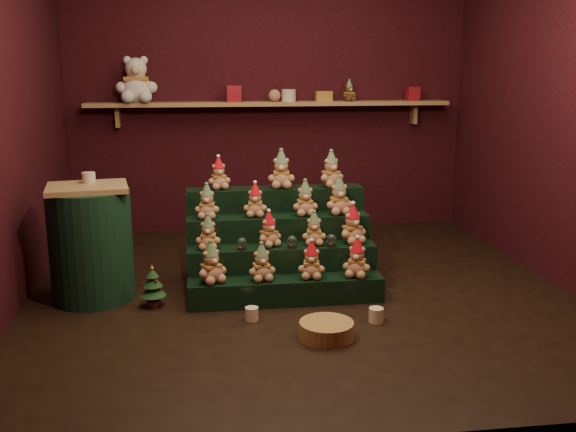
{
  "coord_description": "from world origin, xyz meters",
  "views": [
    {
      "loc": [
        -0.72,
        -4.54,
        1.65
      ],
      "look_at": [
        -0.05,
        0.25,
        0.53
      ],
      "focal_mm": 40.0,
      "sensor_mm": 36.0,
      "label": 1
    }
  ],
  "objects": [
    {
      "name": "teddy_1",
      "position": [
        -0.31,
        -0.23,
        0.31
      ],
      "size": [
        0.21,
        0.2,
        0.27
      ],
      "primitive_type": null,
      "rotation": [
        0.0,
        0.0,
        0.14
      ],
      "color": "#A77B5D",
      "rests_on": "riser_tier_front"
    },
    {
      "name": "snow_globe_b",
      "position": [
        -0.07,
        -0.06,
        0.41
      ],
      "size": [
        0.07,
        0.07,
        0.1
      ],
      "color": "black",
      "rests_on": "riser_tier_midfront"
    },
    {
      "name": "riser_tier_midback",
      "position": [
        -0.13,
        0.22,
        0.27
      ],
      "size": [
        1.4,
        0.22,
        0.54
      ],
      "primitive_type": "cube",
      "color": "black",
      "rests_on": "ground"
    },
    {
      "name": "teddy_10",
      "position": [
        0.07,
        0.21,
        0.68
      ],
      "size": [
        0.2,
        0.18,
        0.27
      ],
      "primitive_type": null,
      "rotation": [
        0.0,
        0.0,
        0.01
      ],
      "color": "#A77B5D",
      "rests_on": "riser_tier_midback"
    },
    {
      "name": "teddy_0",
      "position": [
        -0.66,
        -0.23,
        0.33
      ],
      "size": [
        0.27,
        0.26,
        0.29
      ],
      "primitive_type": null,
      "rotation": [
        0.0,
        0.0,
        0.48
      ],
      "color": "#A77B5D",
      "rests_on": "riser_tier_front"
    },
    {
      "name": "teddy_5",
      "position": [
        -0.23,
        0.01,
        0.49
      ],
      "size": [
        0.24,
        0.23,
        0.26
      ],
      "primitive_type": null,
      "rotation": [
        0.0,
        0.0,
        0.5
      ],
      "color": "#A77B5D",
      "rests_on": "riser_tier_midfront"
    },
    {
      "name": "table_ornament",
      "position": [
        -1.51,
        0.16,
        0.88
      ],
      "size": [
        0.09,
        0.09,
        0.07
      ],
      "primitive_type": "cylinder",
      "color": "beige",
      "rests_on": "side_table"
    },
    {
      "name": "back_wall",
      "position": [
        0.0,
        2.05,
        1.4
      ],
      "size": [
        4.0,
        0.1,
        2.8
      ],
      "primitive_type": "cube",
      "color": "black",
      "rests_on": "ground"
    },
    {
      "name": "white_bear",
      "position": [
        -1.29,
        1.84,
        1.59
      ],
      "size": [
        0.4,
        0.36,
        0.55
      ],
      "primitive_type": null,
      "rotation": [
        0.0,
        0.0,
        0.02
      ],
      "color": "silver",
      "rests_on": "back_shelf"
    },
    {
      "name": "wicker_basket",
      "position": [
        0.03,
        -0.87,
        0.05
      ],
      "size": [
        0.4,
        0.4,
        0.11
      ],
      "primitive_type": "cylinder",
      "rotation": [
        0.0,
        0.0,
        -0.19
      ],
      "color": "#A78243",
      "rests_on": "ground"
    },
    {
      "name": "ground",
      "position": [
        0.0,
        0.0,
        0.0
      ],
      "size": [
        4.0,
        4.0,
        0.0
      ],
      "primitive_type": "plane",
      "color": "black",
      "rests_on": "ground"
    },
    {
      "name": "teddy_12",
      "position": [
        -0.58,
        0.44,
        0.84
      ],
      "size": [
        0.21,
        0.19,
        0.25
      ],
      "primitive_type": null,
      "rotation": [
        0.0,
        0.0,
        0.22
      ],
      "color": "#A77B5D",
      "rests_on": "riser_tier_back"
    },
    {
      "name": "gift_tin_red_b",
      "position": [
        1.45,
        1.85,
        1.39
      ],
      "size": [
        0.12,
        0.12,
        0.14
      ],
      "primitive_type": "cube",
      "color": "maroon",
      "rests_on": "back_shelf"
    },
    {
      "name": "teddy_13",
      "position": [
        -0.08,
        0.42,
        0.87
      ],
      "size": [
        0.23,
        0.21,
        0.3
      ],
      "primitive_type": null,
      "rotation": [
        0.0,
        0.0,
        -0.08
      ],
      "color": "#A77B5D",
      "rests_on": "riser_tier_back"
    },
    {
      "name": "teddy_8",
      "position": [
        -0.67,
        0.22,
        0.67
      ],
      "size": [
        0.2,
        0.19,
        0.26
      ],
      "primitive_type": null,
      "rotation": [
        0.0,
        0.0,
        -0.11
      ],
      "color": "#A77B5D",
      "rests_on": "riser_tier_midback"
    },
    {
      "name": "snow_globe_c",
      "position": [
        0.22,
        -0.06,
        0.41
      ],
      "size": [
        0.07,
        0.07,
        0.09
      ],
      "color": "black",
      "rests_on": "riser_tier_midfront"
    },
    {
      "name": "mug_left",
      "position": [
        -0.41,
        -0.52,
        0.04
      ],
      "size": [
        0.09,
        0.09,
        0.09
      ],
      "primitive_type": "cylinder",
      "color": "beige",
      "rests_on": "ground"
    },
    {
      "name": "front_wall",
      "position": [
        0.0,
        -2.05,
        1.4
      ],
      "size": [
        4.0,
        0.1,
        2.8
      ],
      "primitive_type": "cube",
      "color": "black",
      "rests_on": "ground"
    },
    {
      "name": "riser_tier_back",
      "position": [
        -0.13,
        0.44,
        0.36
      ],
      "size": [
        1.4,
        0.22,
        0.72
      ],
      "primitive_type": "cube",
      "color": "black",
      "rests_on": "ground"
    },
    {
      "name": "side_table",
      "position": [
        -1.51,
        0.06,
        0.42
      ],
      "size": [
        0.61,
        0.59,
        0.84
      ],
      "rotation": [
        0.0,
        0.0,
        0.15
      ],
      "color": "#A48252",
      "rests_on": "ground"
    },
    {
      "name": "gift_tin_cream",
      "position": [
        0.17,
        1.85,
        1.38
      ],
      "size": [
        0.14,
        0.14,
        0.12
      ],
      "primitive_type": "cylinder",
      "color": "beige",
      "rests_on": "back_shelf"
    },
    {
      "name": "teddy_14",
      "position": [
        0.32,
        0.42,
        0.86
      ],
      "size": [
        0.25,
        0.24,
        0.28
      ],
      "primitive_type": null,
      "rotation": [
        0.0,
        0.0,
        0.34
      ],
      "color": "#A77B5D",
      "rests_on": "riser_tier_back"
    },
    {
      "name": "brown_bear",
      "position": [
        0.78,
        1.84,
        1.42
      ],
      "size": [
        0.18,
        0.17,
        0.21
      ],
      "primitive_type": null,
      "rotation": [
        0.0,
        0.0,
        0.32
      ],
      "color": "#4C3119",
      "rests_on": "back_shelf"
    },
    {
      "name": "back_shelf",
      "position": [
        0.0,
        1.87,
        1.29
      ],
      "size": [
        3.6,
        0.26,
        0.24
      ],
      "color": "#A48252",
      "rests_on": "ground"
    },
    {
      "name": "mini_christmas_tree",
      "position": [
        -1.07,
        -0.17,
        0.15
      ],
      "size": [
        0.18,
        0.18,
        0.31
      ],
      "rotation": [
        0.0,
        0.0,
        0.12
      ],
      "color": "#482A19",
      "rests_on": "ground"
    },
    {
      "name": "right_wall",
      "position": [
        2.05,
        0.0,
        1.4
      ],
      "size": [
        0.1,
        4.0,
        2.8
      ],
      "primitive_type": "cube",
      "color": "black",
      "rests_on": "ground"
    },
    {
      "name": "teddy_2",
      "position": [
        0.05,
        -0.23,
        0.31
      ],
      "size": [
        0.22,
        0.2,
        0.27
      ],
      "primitive_type": null,
      "rotation": [
        0.0,
        0.0,
        -0.18
      ],
      "color": "#A77B5D",
      "rests_on": "riser_tier_front"
    },
    {
      "name": "gift_tin_red_a",
      "position": [
        -0.37,
        1.85,
        1.4
      ],
      "size": [
        0.14,
        0.14,
        0.16
      ],
      "primitive_type": "cube",
      "color": "maroon",
      "rests_on": "back_shelf"
    },
    {
      "name": "teddy_6",
      "position": [
        0.11,
        0.01,
        0.48
      ],
      "size": [
        0.19,
        0.18,
        0.25
      ],
      "primitive_type": null,
      "rotation": [
        0.0,
        0.0,
        -0.09
      ],
      "color": "#A77B5D",
      "rests_on": "riser_tier_midfront"
    },
    {
      "name": "riser_tier_midfront",
      "position": [
        -0.13,
        -0.0,
        0.18
      ],
      "size": [
        1.4,
        0.22,
        0.36
      ],
      "primitive_type": "cube",
      "color": "black",
      "rests_on": "ground"
    },
    {
      "name": "teddy_9",
      "position": [
        -0.31,
        0.23,
        0.67
      ],
      "size": [
        0.2,
        0.18,
        0.25
      ],
      "primitive_type": null,
      "rotation": [
        0.0,
        0.0,
        -0.12
      ],
      "color": "#A77B5D",
      "rests_on": "riser_tier_midback"
    },
    {
      "name": "shelf_plush_ball",
      "position": [
        0.03,
        1.85,
        1.38
      ],
      "size": [
        0.12,
        0.12,
        0.12
      ],
      "primitive_type": "sphere",
      "color": "#A77B5D",
      "rests_on": "back_shelf"
    },
    {
      "name": "teddy_11",
      "position": [
        0.34,
        0.22,
        0.69
      ],
      "size": [
        0.22,
        0.2,
        0.29
      ],
      "primitive_type": null,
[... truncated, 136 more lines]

